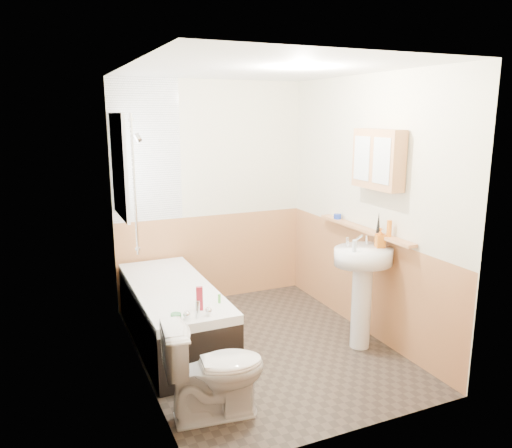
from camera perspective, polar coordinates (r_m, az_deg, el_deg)
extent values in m
plane|color=#2D251F|center=(4.81, 0.74, -13.87)|extent=(2.80, 2.80, 0.00)
plane|color=white|center=(4.32, 0.84, 17.34)|extent=(2.80, 2.80, 0.00)
cube|color=beige|center=(5.69, -5.15, 3.51)|extent=(2.20, 0.02, 2.50)
cube|color=beige|center=(3.21, 11.36, -3.80)|extent=(2.20, 0.02, 2.50)
cube|color=beige|center=(4.07, -13.56, -0.42)|extent=(0.02, 2.80, 2.50)
cube|color=beige|center=(4.96, 12.55, 1.91)|extent=(0.02, 2.80, 2.50)
cube|color=tan|center=(5.13, 11.95, -6.36)|extent=(0.01, 2.80, 1.00)
cube|color=tan|center=(3.51, 10.61, -15.55)|extent=(2.20, 0.01, 1.00)
cube|color=tan|center=(5.83, -4.93, -3.82)|extent=(2.20, 0.01, 1.00)
cube|color=white|center=(4.08, -13.26, -0.39)|extent=(0.01, 2.80, 2.50)
cube|color=white|center=(5.42, -12.51, 8.14)|extent=(0.75, 0.01, 1.50)
cube|color=white|center=(4.94, -15.32, 6.43)|extent=(0.03, 0.79, 0.99)
cube|color=white|center=(4.94, -15.18, 6.44)|extent=(0.01, 0.70, 0.90)
cube|color=white|center=(4.94, -15.17, 6.44)|extent=(0.01, 0.04, 0.90)
cube|color=black|center=(4.87, -9.44, -10.57)|extent=(0.70, 1.81, 0.48)
cube|color=white|center=(4.76, -9.56, -7.45)|extent=(0.70, 1.81, 0.08)
cube|color=white|center=(4.77, -9.55, -7.56)|extent=(0.56, 1.67, 0.04)
cylinder|color=silver|center=(4.00, -6.69, -9.64)|extent=(0.04, 0.04, 0.14)
sphere|color=silver|center=(3.99, -7.94, -10.21)|extent=(0.06, 0.06, 0.06)
sphere|color=silver|center=(4.04, -5.44, -9.86)|extent=(0.06, 0.06, 0.06)
cylinder|color=silver|center=(4.33, -13.73, 4.25)|extent=(0.02, 0.02, 1.20)
cylinder|color=silver|center=(4.44, -13.36, -2.78)|extent=(0.04, 0.04, 0.02)
cylinder|color=silver|center=(4.29, -14.11, 11.53)|extent=(0.04, 0.04, 0.02)
cylinder|color=silver|center=(4.30, -13.34, 9.57)|extent=(0.07, 0.08, 0.09)
imported|color=white|center=(3.70, -4.76, -16.30)|extent=(0.77, 0.49, 0.71)
cylinder|color=white|center=(4.77, 11.92, -9.32)|extent=(0.18, 0.18, 0.77)
ellipsoid|color=white|center=(4.61, 12.20, -3.61)|extent=(0.56, 0.45, 0.15)
cylinder|color=silver|center=(4.60, 10.40, -2.03)|extent=(0.03, 0.03, 0.08)
cylinder|color=silver|center=(4.72, 12.56, -1.75)|extent=(0.03, 0.03, 0.08)
cylinder|color=silver|center=(4.63, 11.66, -1.56)|extent=(0.02, 0.11, 0.09)
cube|color=tan|center=(4.91, 12.19, -0.60)|extent=(0.10, 1.40, 0.03)
cube|color=tan|center=(4.63, 13.80, 7.20)|extent=(0.14, 0.59, 0.53)
cube|color=silver|center=(4.47, 14.16, 7.00)|extent=(0.01, 0.23, 0.40)
cube|color=silver|center=(4.70, 12.02, 7.36)|extent=(0.01, 0.23, 0.40)
cylinder|color=orange|center=(4.60, 14.99, -0.49)|extent=(0.06, 0.06, 0.15)
cone|color=black|center=(4.71, 13.82, 0.19)|extent=(0.05, 0.05, 0.20)
cylinder|color=#19339E|center=(5.27, 9.30, 0.87)|extent=(0.09, 0.09, 0.05)
imported|color=orange|center=(4.63, 13.99, -2.12)|extent=(0.13, 0.19, 0.08)
cylinder|color=silver|center=(4.43, 11.18, -2.49)|extent=(0.04, 0.04, 0.11)
cube|color=maroon|center=(4.13, -6.47, -8.46)|extent=(0.06, 0.05, 0.20)
cylinder|color=#388447|center=(4.00, -9.14, -10.42)|extent=(0.10, 0.10, 0.05)
cylinder|color=#59C647|center=(4.28, -4.22, -8.50)|extent=(0.03, 0.03, 0.08)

